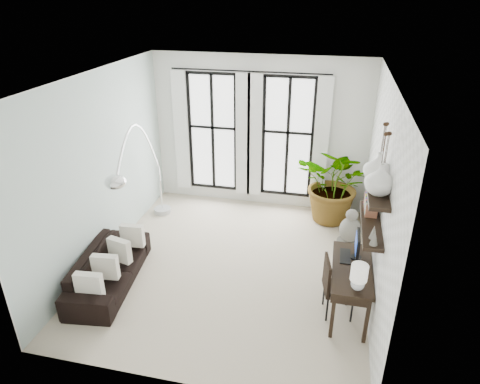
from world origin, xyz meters
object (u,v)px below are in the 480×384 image
(desk, at_px, (352,272))
(buddha, at_px, (350,232))
(sofa, at_px, (109,268))
(arc_lamp, at_px, (138,151))
(desk_chair, at_px, (334,284))
(plant, at_px, (336,184))

(desk, relative_size, buddha, 1.67)
(sofa, height_order, arc_lamp, arc_lamp)
(desk_chair, distance_m, buddha, 1.90)
(desk, bearing_deg, buddha, 89.17)
(sofa, height_order, desk_chair, desk_chair)
(sofa, distance_m, arc_lamp, 2.00)
(plant, bearing_deg, buddha, -72.50)
(sofa, distance_m, buddha, 4.25)
(buddha, bearing_deg, arc_lamp, -169.20)
(sofa, bearing_deg, desk_chair, -95.63)
(desk_chair, xyz_separation_m, buddha, (0.26, 1.87, -0.20))
(sofa, distance_m, desk, 3.77)
(plant, distance_m, arc_lamp, 3.90)
(sofa, relative_size, buddha, 2.52)
(desk_chair, bearing_deg, desk, 3.03)
(arc_lamp, bearing_deg, sofa, -94.62)
(sofa, height_order, buddha, buddha)
(sofa, relative_size, desk_chair, 2.13)
(desk, bearing_deg, sofa, -177.93)
(sofa, height_order, plant, plant)
(buddha, bearing_deg, plant, 107.50)
(sofa, bearing_deg, desk, -94.89)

